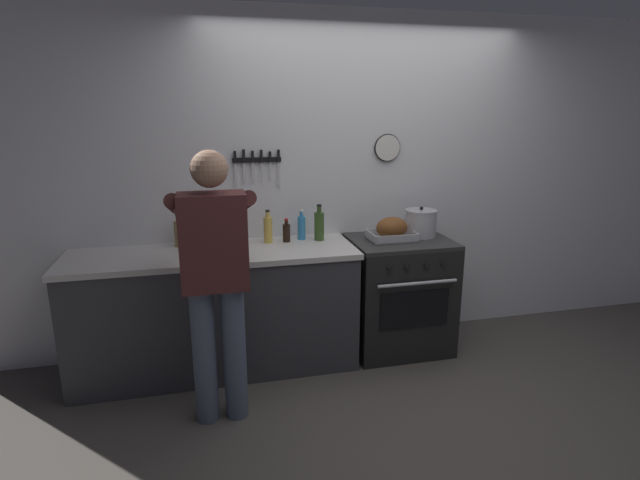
{
  "coord_description": "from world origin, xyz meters",
  "views": [
    {
      "loc": [
        -1.26,
        -2.48,
        1.88
      ],
      "look_at": [
        -0.45,
        0.85,
        0.97
      ],
      "focal_mm": 28.01,
      "sensor_mm": 36.0,
      "label": 1
    }
  ],
  "objects_px": {
    "stock_pot": "(421,223)",
    "cutting_board": "(210,252)",
    "bottle_wine_red": "(208,232)",
    "bottle_soy_sauce": "(286,232)",
    "bottle_olive_oil": "(319,225)",
    "stove": "(398,294)",
    "bottle_dish_soap": "(301,227)",
    "bottle_vinegar": "(179,233)",
    "person_cook": "(215,272)",
    "roasting_pan": "(392,230)",
    "bottle_cooking_oil": "(268,229)"
  },
  "relations": [
    {
      "from": "stock_pot",
      "to": "bottle_soy_sauce",
      "type": "relative_size",
      "value": 1.4
    },
    {
      "from": "cutting_board",
      "to": "bottle_dish_soap",
      "type": "xyz_separation_m",
      "value": [
        0.7,
        0.24,
        0.09
      ]
    },
    {
      "from": "stove",
      "to": "bottle_cooking_oil",
      "type": "relative_size",
      "value": 3.6
    },
    {
      "from": "stove",
      "to": "bottle_cooking_oil",
      "type": "height_order",
      "value": "bottle_cooking_oil"
    },
    {
      "from": "bottle_wine_red",
      "to": "bottle_olive_oil",
      "type": "height_order",
      "value": "bottle_wine_red"
    },
    {
      "from": "bottle_vinegar",
      "to": "stock_pot",
      "type": "bearing_deg",
      "value": -4.28
    },
    {
      "from": "bottle_wine_red",
      "to": "bottle_vinegar",
      "type": "height_order",
      "value": "bottle_wine_red"
    },
    {
      "from": "stove",
      "to": "bottle_dish_soap",
      "type": "xyz_separation_m",
      "value": [
        -0.74,
        0.19,
        0.55
      ]
    },
    {
      "from": "stove",
      "to": "stock_pot",
      "type": "height_order",
      "value": "stock_pot"
    },
    {
      "from": "person_cook",
      "to": "stock_pot",
      "type": "bearing_deg",
      "value": -78.72
    },
    {
      "from": "cutting_board",
      "to": "bottle_olive_oil",
      "type": "xyz_separation_m",
      "value": [
        0.82,
        0.19,
        0.11
      ]
    },
    {
      "from": "person_cook",
      "to": "bottle_soy_sauce",
      "type": "distance_m",
      "value": 0.95
    },
    {
      "from": "roasting_pan",
      "to": "bottle_soy_sauce",
      "type": "distance_m",
      "value": 0.8
    },
    {
      "from": "person_cook",
      "to": "bottle_olive_oil",
      "type": "bearing_deg",
      "value": -58.73
    },
    {
      "from": "bottle_dish_soap",
      "to": "bottle_olive_oil",
      "type": "relative_size",
      "value": 0.83
    },
    {
      "from": "bottle_dish_soap",
      "to": "bottle_cooking_oil",
      "type": "height_order",
      "value": "bottle_cooking_oil"
    },
    {
      "from": "stock_pot",
      "to": "bottle_olive_oil",
      "type": "bearing_deg",
      "value": 175.09
    },
    {
      "from": "bottle_wine_red",
      "to": "person_cook",
      "type": "bearing_deg",
      "value": -88.13
    },
    {
      "from": "stove",
      "to": "bottle_wine_red",
      "type": "height_order",
      "value": "bottle_wine_red"
    },
    {
      "from": "cutting_board",
      "to": "bottle_vinegar",
      "type": "distance_m",
      "value": 0.34
    },
    {
      "from": "roasting_pan",
      "to": "bottle_vinegar",
      "type": "distance_m",
      "value": 1.59
    },
    {
      "from": "bottle_soy_sauce",
      "to": "bottle_olive_oil",
      "type": "xyz_separation_m",
      "value": [
        0.25,
        -0.01,
        0.04
      ]
    },
    {
      "from": "stock_pot",
      "to": "bottle_olive_oil",
      "type": "xyz_separation_m",
      "value": [
        -0.81,
        0.07,
        0.01
      ]
    },
    {
      "from": "cutting_board",
      "to": "bottle_cooking_oil",
      "type": "height_order",
      "value": "bottle_cooking_oil"
    },
    {
      "from": "bottle_wine_red",
      "to": "bottle_soy_sauce",
      "type": "xyz_separation_m",
      "value": [
        0.58,
        0.1,
        -0.06
      ]
    },
    {
      "from": "bottle_dish_soap",
      "to": "bottle_vinegar",
      "type": "bearing_deg",
      "value": 179.12
    },
    {
      "from": "person_cook",
      "to": "stock_pot",
      "type": "height_order",
      "value": "person_cook"
    },
    {
      "from": "roasting_pan",
      "to": "bottle_wine_red",
      "type": "distance_m",
      "value": 1.37
    },
    {
      "from": "person_cook",
      "to": "bottle_cooking_oil",
      "type": "xyz_separation_m",
      "value": [
        0.42,
        0.77,
        0.05
      ]
    },
    {
      "from": "cutting_board",
      "to": "person_cook",
      "type": "bearing_deg",
      "value": -88.64
    },
    {
      "from": "bottle_dish_soap",
      "to": "bottle_soy_sauce",
      "type": "height_order",
      "value": "bottle_dish_soap"
    },
    {
      "from": "bottle_soy_sauce",
      "to": "bottle_cooking_oil",
      "type": "bearing_deg",
      "value": 177.5
    },
    {
      "from": "cutting_board",
      "to": "bottle_olive_oil",
      "type": "height_order",
      "value": "bottle_olive_oil"
    },
    {
      "from": "bottle_olive_oil",
      "to": "stove",
      "type": "bearing_deg",
      "value": -12.0
    },
    {
      "from": "stock_pot",
      "to": "bottle_wine_red",
      "type": "bearing_deg",
      "value": -179.33
    },
    {
      "from": "stock_pot",
      "to": "bottle_wine_red",
      "type": "xyz_separation_m",
      "value": [
        -1.64,
        -0.02,
        0.03
      ]
    },
    {
      "from": "stock_pot",
      "to": "cutting_board",
      "type": "relative_size",
      "value": 0.69
    },
    {
      "from": "roasting_pan",
      "to": "bottle_wine_red",
      "type": "relative_size",
      "value": 1.11
    },
    {
      "from": "stove",
      "to": "roasting_pan",
      "type": "relative_size",
      "value": 2.56
    },
    {
      "from": "stock_pot",
      "to": "bottle_wine_red",
      "type": "relative_size",
      "value": 0.78
    },
    {
      "from": "stove",
      "to": "cutting_board",
      "type": "bearing_deg",
      "value": -177.83
    },
    {
      "from": "stove",
      "to": "bottle_wine_red",
      "type": "relative_size",
      "value": 2.84
    },
    {
      "from": "bottle_wine_red",
      "to": "bottle_soy_sauce",
      "type": "height_order",
      "value": "bottle_wine_red"
    },
    {
      "from": "stove",
      "to": "person_cook",
      "type": "bearing_deg",
      "value": -156.3
    },
    {
      "from": "cutting_board",
      "to": "bottle_wine_red",
      "type": "distance_m",
      "value": 0.16
    },
    {
      "from": "person_cook",
      "to": "roasting_pan",
      "type": "distance_m",
      "value": 1.49
    },
    {
      "from": "stove",
      "to": "bottle_dish_soap",
      "type": "relative_size",
      "value": 3.9
    },
    {
      "from": "bottle_wine_red",
      "to": "stock_pot",
      "type": "bearing_deg",
      "value": 0.67
    },
    {
      "from": "person_cook",
      "to": "bottle_vinegar",
      "type": "xyz_separation_m",
      "value": [
        -0.23,
        0.83,
        0.05
      ]
    },
    {
      "from": "cutting_board",
      "to": "roasting_pan",
      "type": "bearing_deg",
      "value": 2.42
    }
  ]
}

